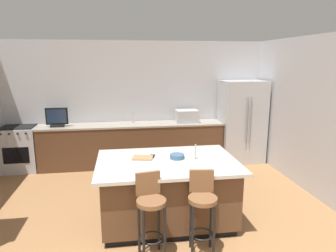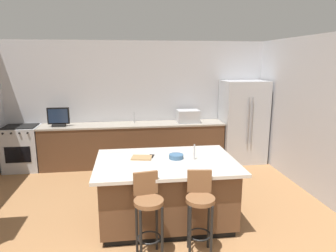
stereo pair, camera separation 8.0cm
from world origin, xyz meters
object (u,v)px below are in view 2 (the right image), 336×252
at_px(range_oven, 22,148).
at_px(bar_stool_left, 148,208).
at_px(fruit_bowl, 176,156).
at_px(tv_monitor, 58,118).
at_px(bar_stool_right, 200,206).
at_px(microwave, 188,116).
at_px(kitchen_island, 166,190).
at_px(refrigerator, 243,122).
at_px(cell_phone, 151,156).
at_px(cutting_board, 142,158).

height_order(range_oven, bar_stool_left, bar_stool_left).
bearing_deg(fruit_bowl, bar_stool_left, -118.54).
bearing_deg(bar_stool_left, tv_monitor, 107.84).
bearing_deg(bar_stool_left, bar_stool_right, -9.96).
bearing_deg(tv_monitor, microwave, 1.08).
bearing_deg(bar_stool_left, kitchen_island, 59.45).
distance_m(range_oven, tv_monitor, 1.01).
relative_size(kitchen_island, bar_stool_left, 1.92).
xyz_separation_m(refrigerator, tv_monitor, (-4.00, 0.01, 0.19)).
height_order(bar_stool_left, bar_stool_right, bar_stool_left).
relative_size(fruit_bowl, cell_phone, 1.36).
distance_m(kitchen_island, range_oven, 3.68).
bearing_deg(kitchen_island, range_oven, 137.55).
bearing_deg(range_oven, cell_phone, -41.91).
xyz_separation_m(microwave, bar_stool_right, (-0.52, -3.28, -0.45)).
relative_size(microwave, bar_stool_left, 0.47).
distance_m(kitchen_island, bar_stool_right, 0.86).
height_order(kitchen_island, bar_stool_left, bar_stool_left).
distance_m(fruit_bowl, cutting_board, 0.49).
xyz_separation_m(refrigerator, bar_stool_left, (-2.37, -3.21, -0.30)).
distance_m(refrigerator, bar_stool_left, 4.00).
xyz_separation_m(microwave, tv_monitor, (-2.75, -0.05, 0.05)).
bearing_deg(microwave, refrigerator, -2.75).
bearing_deg(tv_monitor, fruit_bowl, -48.58).
height_order(bar_stool_left, fruit_bowl, bar_stool_left).
height_order(range_oven, bar_stool_right, bar_stool_right).
xyz_separation_m(fruit_bowl, cell_phone, (-0.34, 0.14, -0.03)).
height_order(range_oven, cell_phone, range_oven).
relative_size(bar_stool_right, cutting_board, 3.57).
height_order(microwave, cell_phone, microwave).
xyz_separation_m(bar_stool_left, cell_phone, (0.12, 1.00, 0.30)).
relative_size(tv_monitor, cutting_board, 1.57).
bearing_deg(range_oven, tv_monitor, -3.69).
height_order(microwave, bar_stool_right, microwave).
bearing_deg(cell_phone, bar_stool_right, -48.71).
relative_size(kitchen_island, refrigerator, 1.06).
bearing_deg(bar_stool_left, refrigerator, 44.56).
bearing_deg(cell_phone, refrigerator, 60.01).
height_order(refrigerator, bar_stool_right, refrigerator).
relative_size(refrigerator, microwave, 3.81).
bearing_deg(cutting_board, kitchen_island, -24.79).
xyz_separation_m(range_oven, tv_monitor, (0.79, -0.05, 0.64)).
bearing_deg(cell_phone, kitchen_island, -33.30).
xyz_separation_m(microwave, fruit_bowl, (-0.66, -2.42, -0.12)).
bearing_deg(bar_stool_right, refrigerator, 69.03).
relative_size(bar_stool_left, fruit_bowl, 4.94).
distance_m(bar_stool_left, bar_stool_right, 0.61).
bearing_deg(cutting_board, bar_stool_right, -56.38).
bearing_deg(refrigerator, range_oven, 179.30).
height_order(bar_stool_right, cutting_board, bar_stool_right).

